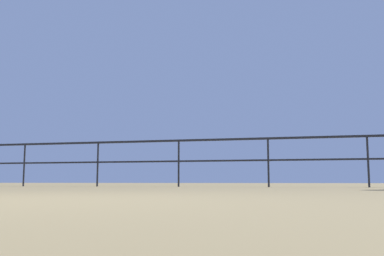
{
  "coord_description": "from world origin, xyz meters",
  "views": [
    {
      "loc": [
        1.88,
        -2.45,
        0.13
      ],
      "look_at": [
        -0.59,
        6.98,
        1.31
      ],
      "focal_mm": 41.19,
      "sensor_mm": 36.0,
      "label": 1
    }
  ],
  "objects": [
    {
      "name": "pier_railing",
      "position": [
        0.0,
        7.48,
        0.82
      ],
      "size": [
        22.96,
        0.05,
        1.11
      ],
      "color": "black",
      "rests_on": "ground_plane"
    },
    {
      "name": "ground_plane",
      "position": [
        0.0,
        0.0,
        0.0
      ],
      "size": [
        60.0,
        60.0,
        0.0
      ],
      "primitive_type": "plane",
      "color": "olive"
    }
  ]
}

